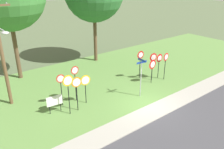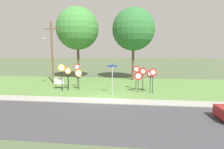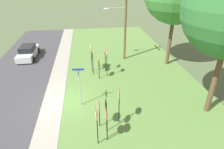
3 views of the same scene
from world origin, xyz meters
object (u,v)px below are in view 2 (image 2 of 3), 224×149
utility_pole (51,50)px  street_name_post (112,76)px  stop_sign_far_left (68,73)px  yield_sign_near_right (136,72)px  yield_sign_center (143,74)px  stop_sign_far_center (77,71)px  stop_sign_far_right (79,75)px  yield_sign_near_left (138,77)px  yield_sign_far_right (153,75)px  notice_board (59,82)px  oak_tree_left (78,29)px  stop_sign_near_right (68,74)px  yield_sign_far_left (150,76)px  oak_tree_right (133,29)px  stop_sign_near_left (62,71)px

utility_pole → street_name_post: bearing=-30.2°
stop_sign_far_left → street_name_post: 5.91m
yield_sign_near_right → yield_sign_center: (0.68, -0.89, -0.08)m
stop_sign_far_center → street_name_post: street_name_post is taller
stop_sign_far_right → yield_sign_near_left: stop_sign_far_right is taller
yield_sign_far_right → yield_sign_near_right: bearing=131.4°
yield_sign_near_right → notice_board: 8.62m
oak_tree_left → stop_sign_near_right: bearing=-80.5°
stop_sign_far_left → yield_sign_far_left: (9.13, -0.94, -0.00)m
oak_tree_right → street_name_post: bearing=-102.3°
utility_pole → oak_tree_left: (2.05, 4.54, 3.15)m
utility_pole → stop_sign_far_left: bearing=-39.3°
utility_pole → oak_tree_right: oak_tree_right is taller
stop_sign_near_left → yield_sign_near_left: size_ratio=1.34×
notice_board → yield_sign_near_left: bearing=0.2°
street_name_post → oak_tree_right: size_ratio=0.30×
yield_sign_far_left → yield_sign_far_right: size_ratio=0.92×
yield_sign_far_left → utility_pole: utility_pole is taller
stop_sign_near_right → street_name_post: street_name_post is taller
yield_sign_near_left → yield_sign_far_left: yield_sign_far_left is taller
yield_sign_far_right → yield_sign_center: 1.13m
stop_sign_far_center → yield_sign_near_left: bearing=-14.8°
yield_sign_far_left → notice_board: yield_sign_far_left is taller
yield_sign_near_left → yield_sign_center: (0.48, 0.40, 0.31)m
stop_sign_far_center → yield_sign_far_right: bearing=-14.4°
yield_sign_far_left → yield_sign_far_right: bearing=-71.9°
street_name_post → yield_sign_near_left: bearing=28.0°
yield_sign_center → yield_sign_far_left: bearing=6.3°
stop_sign_far_center → stop_sign_far_right: stop_sign_far_center is taller
yield_sign_far_right → utility_pole: (-12.20, 3.87, 2.41)m
yield_sign_near_left → oak_tree_left: 13.32m
stop_sign_near_right → yield_sign_center: bearing=7.8°
yield_sign_near_right → notice_board: bearing=-172.6°
stop_sign_near_left → yield_sign_near_left: (8.02, 0.08, -0.52)m
yield_sign_far_right → notice_board: yield_sign_far_right is taller
notice_board → oak_tree_right: size_ratio=0.12×
stop_sign_near_right → yield_sign_near_left: stop_sign_near_right is taller
oak_tree_left → oak_tree_right: 8.19m
stop_sign_far_left → yield_sign_center: bearing=0.2°
stop_sign_far_center → yield_sign_far_left: stop_sign_far_center is taller
stop_sign_far_center → street_name_post: size_ratio=0.90×
stop_sign_far_right → street_name_post: bearing=-18.0°
notice_board → oak_tree_right: oak_tree_right is taller
yield_sign_far_right → yield_sign_near_left: bearing=165.8°
yield_sign_near_right → street_name_post: (-2.32, -2.45, -0.15)m
stop_sign_near_right → yield_sign_far_right: stop_sign_near_right is taller
stop_sign_near_left → street_name_post: (5.50, -1.08, -0.28)m
stop_sign_far_left → notice_board: stop_sign_far_left is taller
yield_sign_near_left → yield_sign_far_right: bearing=-11.3°
yield_sign_far_left → oak_tree_left: bearing=141.9°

